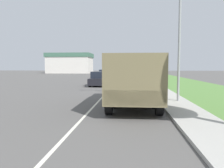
% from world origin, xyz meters
% --- Properties ---
extents(ground_plane, '(180.00, 180.00, 0.00)m').
position_xyz_m(ground_plane, '(0.00, 40.00, 0.00)').
color(ground_plane, '#565451').
extents(lane_centre_stripe, '(0.12, 120.00, 0.00)m').
position_xyz_m(lane_centre_stripe, '(0.00, 40.00, 0.00)').
color(lane_centre_stripe, silver).
rests_on(lane_centre_stripe, ground).
extents(sidewalk_right, '(1.80, 120.00, 0.12)m').
position_xyz_m(sidewalk_right, '(4.50, 40.00, 0.06)').
color(sidewalk_right, '#ADAAA3').
rests_on(sidewalk_right, ground).
extents(grass_strip_right, '(7.00, 120.00, 0.02)m').
position_xyz_m(grass_strip_right, '(8.90, 40.00, 0.01)').
color(grass_strip_right, '#56843D').
rests_on(grass_strip_right, ground).
extents(military_truck, '(2.49, 6.88, 2.63)m').
position_xyz_m(military_truck, '(2.10, 12.78, 1.52)').
color(military_truck, '#545B3D').
rests_on(military_truck, ground).
extents(car_nearest_ahead, '(1.78, 3.97, 1.60)m').
position_xyz_m(car_nearest_ahead, '(-1.56, 25.15, 0.72)').
color(car_nearest_ahead, black).
rests_on(car_nearest_ahead, ground).
extents(car_second_ahead, '(1.78, 4.79, 1.69)m').
position_xyz_m(car_second_ahead, '(-2.17, 35.99, 0.75)').
color(car_second_ahead, silver).
rests_on(car_second_ahead, ground).
extents(car_third_ahead, '(1.78, 4.37, 1.62)m').
position_xyz_m(car_third_ahead, '(1.95, 48.73, 0.72)').
color(car_third_ahead, '#B7BABF').
rests_on(car_third_ahead, ground).
extents(car_fourth_ahead, '(1.89, 4.52, 1.35)m').
position_xyz_m(car_fourth_ahead, '(-1.74, 57.99, 0.62)').
color(car_fourth_ahead, silver).
rests_on(car_fourth_ahead, ground).
extents(lamp_post, '(1.69, 0.24, 8.45)m').
position_xyz_m(lamp_post, '(4.57, 14.13, 5.04)').
color(lamp_post, gray).
rests_on(lamp_post, sidewalk_right).
extents(building_distant, '(15.02, 9.85, 6.80)m').
position_xyz_m(building_distant, '(-18.90, 75.72, 3.44)').
color(building_distant, beige).
rests_on(building_distant, ground).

